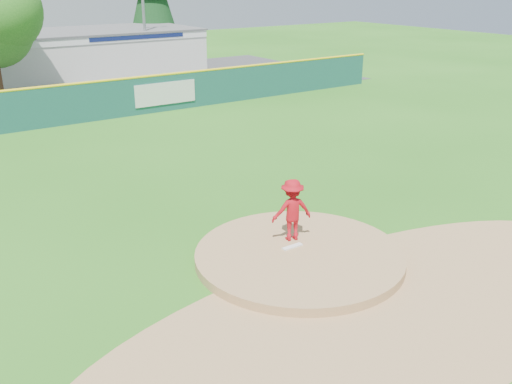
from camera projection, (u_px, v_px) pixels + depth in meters
ground at (299, 260)px, 15.06m from camera, size 120.00×120.00×0.00m
pitchers_mound at (299, 260)px, 15.06m from camera, size 5.50×5.50×0.50m
pitching_rubber at (292, 247)px, 15.19m from camera, size 0.60×0.15×0.04m
infield_dirt_arc at (383, 311)px, 12.75m from camera, size 15.40×15.40×0.01m
parking_lot at (29, 95)px, 35.78m from camera, size 44.00×16.00×0.02m
pitcher at (292, 210)px, 15.38m from camera, size 1.25×0.93×1.73m
van at (23, 106)px, 29.74m from camera, size 5.14×3.73×1.30m
pool_building_grp at (92, 53)px, 42.22m from camera, size 15.20×8.20×3.31m
fence_banners at (30, 110)px, 27.30m from camera, size 17.99×0.04×1.20m
outfield_fence at (74, 102)px, 28.48m from camera, size 40.00×0.14×2.07m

